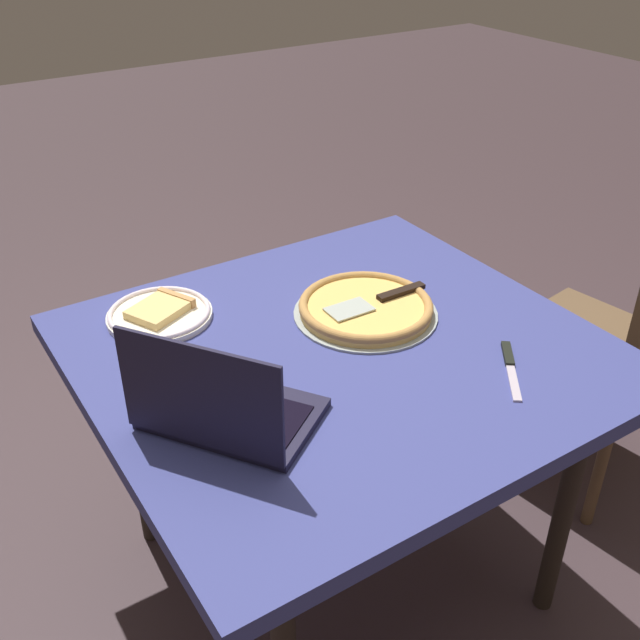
{
  "coord_description": "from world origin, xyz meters",
  "views": [
    {
      "loc": [
        0.8,
        1.15,
        1.67
      ],
      "look_at": [
        0.06,
        0.0,
        0.83
      ],
      "focal_mm": 41.63,
      "sensor_mm": 36.0,
      "label": 1
    }
  ],
  "objects_px": {
    "pizza_plate": "(160,313)",
    "pizza_tray": "(366,308)",
    "chair_near": "(620,337)",
    "dining_table": "(341,370)",
    "table_knife": "(510,364)",
    "laptop": "(223,407)"
  },
  "relations": [
    {
      "from": "chair_near",
      "to": "pizza_tray",
      "type": "bearing_deg",
      "value": -14.28
    },
    {
      "from": "pizza_tray",
      "to": "table_knife",
      "type": "bearing_deg",
      "value": 111.61
    },
    {
      "from": "table_knife",
      "to": "chair_near",
      "type": "xyz_separation_m",
      "value": [
        -0.64,
        -0.15,
        -0.23
      ]
    },
    {
      "from": "pizza_plate",
      "to": "chair_near",
      "type": "bearing_deg",
      "value": 159.32
    },
    {
      "from": "pizza_plate",
      "to": "pizza_tray",
      "type": "distance_m",
      "value": 0.5
    },
    {
      "from": "dining_table",
      "to": "pizza_plate",
      "type": "height_order",
      "value": "pizza_plate"
    },
    {
      "from": "dining_table",
      "to": "pizza_tray",
      "type": "relative_size",
      "value": 3.19
    },
    {
      "from": "dining_table",
      "to": "table_knife",
      "type": "xyz_separation_m",
      "value": [
        -0.27,
        0.26,
        0.07
      ]
    },
    {
      "from": "laptop",
      "to": "pizza_tray",
      "type": "height_order",
      "value": "laptop"
    },
    {
      "from": "table_knife",
      "to": "chair_near",
      "type": "height_order",
      "value": "chair_near"
    },
    {
      "from": "laptop",
      "to": "pizza_tray",
      "type": "bearing_deg",
      "value": -157.59
    },
    {
      "from": "laptop",
      "to": "chair_near",
      "type": "bearing_deg",
      "value": -179.92
    },
    {
      "from": "laptop",
      "to": "chair_near",
      "type": "height_order",
      "value": "laptop"
    },
    {
      "from": "pizza_plate",
      "to": "dining_table",
      "type": "bearing_deg",
      "value": 130.88
    },
    {
      "from": "laptop",
      "to": "pizza_tray",
      "type": "xyz_separation_m",
      "value": [
        -0.48,
        -0.2,
        -0.03
      ]
    },
    {
      "from": "table_knife",
      "to": "chair_near",
      "type": "distance_m",
      "value": 0.69
    },
    {
      "from": "pizza_plate",
      "to": "pizza_tray",
      "type": "height_order",
      "value": "pizza_tray"
    },
    {
      "from": "dining_table",
      "to": "laptop",
      "type": "bearing_deg",
      "value": 17.65
    },
    {
      "from": "pizza_plate",
      "to": "pizza_tray",
      "type": "bearing_deg",
      "value": 149.03
    },
    {
      "from": "dining_table",
      "to": "pizza_plate",
      "type": "relative_size",
      "value": 4.43
    },
    {
      "from": "dining_table",
      "to": "pizza_plate",
      "type": "bearing_deg",
      "value": -49.12
    },
    {
      "from": "pizza_plate",
      "to": "chair_near",
      "type": "relative_size",
      "value": 0.28
    }
  ]
}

